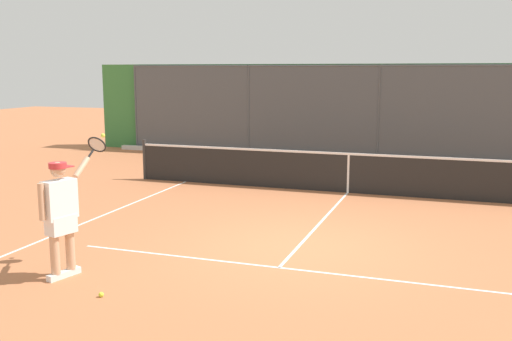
% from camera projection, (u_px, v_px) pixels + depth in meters
% --- Properties ---
extents(ground_plane, '(60.00, 60.00, 0.00)m').
position_uv_depth(ground_plane, '(298.00, 247.00, 9.66)').
color(ground_plane, '#B76B42').
extents(court_line_markings, '(8.60, 10.37, 0.01)m').
position_uv_depth(court_line_markings, '(273.00, 274.00, 8.36)').
color(court_line_markings, white).
rests_on(court_line_markings, ground).
extents(fence_backdrop, '(20.59, 1.37, 3.09)m').
position_uv_depth(fence_backdrop, '(381.00, 112.00, 19.17)').
color(fence_backdrop, '#474C51').
rests_on(fence_backdrop, ground).
extents(tennis_net, '(11.04, 0.09, 1.07)m').
position_uv_depth(tennis_net, '(348.00, 172.00, 13.87)').
color(tennis_net, '#2D2D2D').
rests_on(tennis_net, ground).
extents(tennis_player, '(0.37, 1.40, 1.94)m').
position_uv_depth(tennis_player, '(61.00, 210.00, 8.12)').
color(tennis_player, silver).
rests_on(tennis_player, ground).
extents(tennis_ball_mid_court, '(0.07, 0.07, 0.07)m').
position_uv_depth(tennis_ball_mid_court, '(101.00, 295.00, 7.53)').
color(tennis_ball_mid_court, '#CCDB33').
rests_on(tennis_ball_mid_court, ground).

